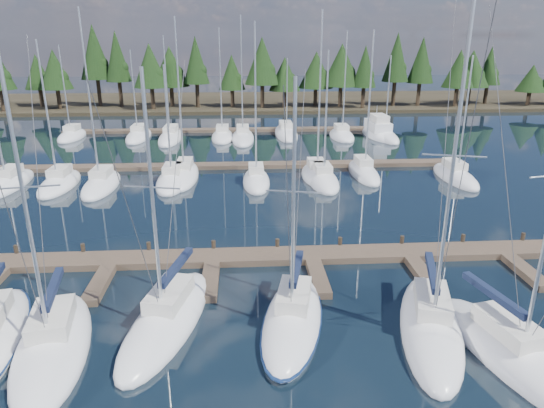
{
  "coord_description": "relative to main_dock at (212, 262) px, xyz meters",
  "views": [
    {
      "loc": [
        1.93,
        -8.89,
        13.0
      ],
      "look_at": [
        3.85,
        22.0,
        2.18
      ],
      "focal_mm": 32.0,
      "sensor_mm": 36.0,
      "label": 1
    }
  ],
  "objects": [
    {
      "name": "main_dock",
      "position": [
        0.0,
        0.0,
        0.0
      ],
      "size": [
        44.0,
        6.13,
        0.9
      ],
      "color": "brown",
      "rests_on": "ground"
    },
    {
      "name": "front_sailboat_4",
      "position": [
        4.14,
        -6.5,
        0.07
      ],
      "size": [
        4.56,
        9.25,
        12.3
      ],
      "color": "silver",
      "rests_on": "ground"
    },
    {
      "name": "far_shore",
      "position": [
        0.0,
        72.64,
        0.1
      ],
      "size": [
        220.0,
        30.0,
        0.6
      ],
      "primitive_type": "cube",
      "color": "#2F271A",
      "rests_on": "ground"
    },
    {
      "name": "front_sailboat_2",
      "position": [
        -6.45,
        -7.88,
        0.08
      ],
      "size": [
        4.53,
        9.37,
        13.8
      ],
      "color": "silver",
      "rests_on": "ground"
    },
    {
      "name": "tree_line",
      "position": [
        -1.31,
        62.92,
        7.27
      ],
      "size": [
        185.71,
        11.37,
        14.3
      ],
      "color": "black",
      "rests_on": "far_shore"
    },
    {
      "name": "front_sailboat_3",
      "position": [
        -1.79,
        -6.09,
        0.07
      ],
      "size": [
        4.86,
        9.86,
        12.66
      ],
      "color": "silver",
      "rests_on": "ground"
    },
    {
      "name": "back_sailboat_rows",
      "position": [
        0.59,
        27.84,
        0.06
      ],
      "size": [
        45.66,
        33.17,
        16.13
      ],
      "color": "silver",
      "rests_on": "ground"
    },
    {
      "name": "front_sailboat_6",
      "position": [
        13.14,
        -9.67,
        0.09
      ],
      "size": [
        4.7,
        9.7,
        14.97
      ],
      "color": "silver",
      "rests_on": "ground"
    },
    {
      "name": "front_sailboat_5",
      "position": [
        10.47,
        -7.42,
        0.09
      ],
      "size": [
        5.24,
        9.97,
        15.38
      ],
      "color": "silver",
      "rests_on": "ground"
    },
    {
      "name": "back_docks",
      "position": [
        0.0,
        32.23,
        -0.0
      ],
      "size": [
        50.0,
        21.8,
        0.4
      ],
      "color": "brown",
      "rests_on": "ground"
    },
    {
      "name": "ground",
      "position": [
        0.0,
        12.64,
        -0.2
      ],
      "size": [
        260.0,
        260.0,
        0.0
      ],
      "primitive_type": "plane",
      "color": "black",
      "rests_on": "ground"
    },
    {
      "name": "motor_yacht_right",
      "position": [
        20.31,
        38.09,
        0.32
      ],
      "size": [
        3.45,
        9.75,
        4.85
      ],
      "color": "silver",
      "rests_on": "ground"
    }
  ]
}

